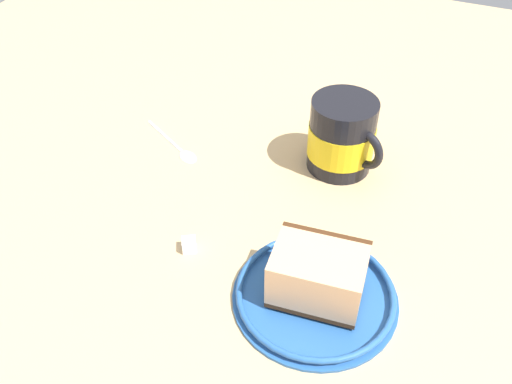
{
  "coord_description": "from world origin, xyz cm",
  "views": [
    {
      "loc": [
        -38.7,
        -12.46,
        45.56
      ],
      "look_at": [
        5.1,
        6.37,
        3.0
      ],
      "focal_mm": 39.09,
      "sensor_mm": 36.0,
      "label": 1
    }
  ],
  "objects_px": {
    "cake_slice": "(318,274)",
    "teaspoon": "(180,148)",
    "small_plate": "(315,295)",
    "sugar_cube": "(189,245)",
    "tea_mug": "(340,136)"
  },
  "relations": [
    {
      "from": "teaspoon",
      "to": "sugar_cube",
      "type": "height_order",
      "value": "sugar_cube"
    },
    {
      "from": "cake_slice",
      "to": "sugar_cube",
      "type": "bearing_deg",
      "value": 87.42
    },
    {
      "from": "tea_mug",
      "to": "sugar_cube",
      "type": "distance_m",
      "value": 0.23
    },
    {
      "from": "cake_slice",
      "to": "tea_mug",
      "type": "bearing_deg",
      "value": 11.5
    },
    {
      "from": "cake_slice",
      "to": "tea_mug",
      "type": "xyz_separation_m",
      "value": [
        0.21,
        0.04,
        0.01
      ]
    },
    {
      "from": "small_plate",
      "to": "cake_slice",
      "type": "bearing_deg",
      "value": 5.67
    },
    {
      "from": "tea_mug",
      "to": "teaspoon",
      "type": "bearing_deg",
      "value": 104.8
    },
    {
      "from": "sugar_cube",
      "to": "teaspoon",
      "type": "bearing_deg",
      "value": 32.24
    },
    {
      "from": "cake_slice",
      "to": "teaspoon",
      "type": "distance_m",
      "value": 0.29
    },
    {
      "from": "tea_mug",
      "to": "sugar_cube",
      "type": "height_order",
      "value": "tea_mug"
    },
    {
      "from": "tea_mug",
      "to": "teaspoon",
      "type": "height_order",
      "value": "tea_mug"
    },
    {
      "from": "small_plate",
      "to": "teaspoon",
      "type": "xyz_separation_m",
      "value": [
        0.16,
        0.25,
        -0.0
      ]
    },
    {
      "from": "teaspoon",
      "to": "small_plate",
      "type": "bearing_deg",
      "value": -123.56
    },
    {
      "from": "cake_slice",
      "to": "teaspoon",
      "type": "bearing_deg",
      "value": 56.85
    },
    {
      "from": "tea_mug",
      "to": "sugar_cube",
      "type": "relative_size",
      "value": 7.01
    }
  ]
}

